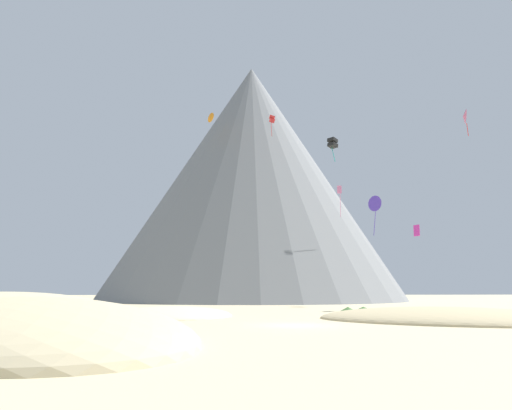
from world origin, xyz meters
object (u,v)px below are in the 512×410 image
bush_ridge_crest (348,311)px  kite_black_mid (333,143)px  kite_rainbow_mid (464,116)px  kite_yellow_low (193,241)px  kite_red_high (272,119)px  kite_indigo_mid (375,204)px  kite_magenta_low (417,230)px  kite_orange_high (210,117)px  rock_massif (250,181)px  bush_scatter_east (113,316)px  kite_pink_mid (340,194)px  bush_near_right (363,309)px  bush_far_left (456,313)px

bush_ridge_crest → kite_black_mid: 26.47m
kite_rainbow_mid → kite_yellow_low: (-36.24, 26.94, -13.91)m
kite_red_high → kite_indigo_mid: size_ratio=0.72×
kite_magenta_low → kite_black_mid: (-9.87, 1.84, 11.79)m
kite_magenta_low → kite_black_mid: bearing=-97.3°
kite_indigo_mid → kite_orange_high: size_ratio=2.89×
rock_massif → kite_rainbow_mid: 52.89m
bush_scatter_east → kite_yellow_low: kite_yellow_low is taller
kite_pink_mid → kite_rainbow_mid: bearing=-7.2°
kite_magenta_low → kite_yellow_low: bearing=-128.9°
rock_massif → bush_near_right: bearing=-82.0°
bush_ridge_crest → kite_orange_high: size_ratio=1.31×
kite_indigo_mid → bush_near_right: bearing=120.1°
kite_magenta_low → bush_near_right: bearing=-50.4°
bush_far_left → kite_yellow_low: bearing=114.0°
kite_yellow_low → kite_pink_mid: (25.56, -4.73, 8.11)m
bush_far_left → kite_red_high: kite_red_high is taller
bush_scatter_east → kite_pink_mid: bearing=55.0°
bush_scatter_east → kite_black_mid: bearing=44.1°
bush_near_right → bush_scatter_east: size_ratio=1.69×
bush_far_left → kite_magenta_low: 24.59m
bush_ridge_crest → kite_rainbow_mid: (20.71, 13.18, 24.31)m
bush_ridge_crest → kite_magenta_low: size_ratio=1.83×
bush_ridge_crest → rock_massif: rock_massif is taller
bush_near_right → rock_massif: bearing=98.0°
bush_ridge_crest → kite_rainbow_mid: bearing=32.5°
kite_pink_mid → kite_magenta_low: bearing=-23.9°
kite_magenta_low → kite_red_high: size_ratio=0.35×
kite_red_high → kite_black_mid: bearing=-167.6°
bush_scatter_east → kite_red_high: size_ratio=0.31×
kite_pink_mid → kite_orange_high: (-23.08, 10.41, 17.62)m
kite_yellow_low → kite_indigo_mid: size_ratio=0.82×
kite_orange_high → kite_rainbow_mid: bearing=11.0°
kite_rainbow_mid → kite_pink_mid: (-10.68, 22.21, -5.80)m
kite_pink_mid → rock_massif: bearing=176.4°
bush_near_right → kite_black_mid: bearing=90.8°
bush_scatter_east → kite_magenta_low: size_ratio=0.90×
bush_scatter_east → bush_far_left: bearing=-3.8°
kite_red_high → kite_orange_high: (-11.98, 4.38, 1.71)m
bush_scatter_east → kite_magenta_low: kite_magenta_low is taller
bush_near_right → kite_orange_high: bearing=113.2°
bush_scatter_east → bush_near_right: bearing=29.4°
kite_yellow_low → kite_pink_mid: 27.23m
bush_ridge_crest → kite_pink_mid: (10.03, 35.39, 18.51)m
bush_ridge_crest → kite_orange_high: 59.77m
kite_orange_high → kite_yellow_low: bearing=-58.6°
bush_far_left → kite_rainbow_mid: bearing=54.2°
bush_ridge_crest → kite_rainbow_mid: kite_rainbow_mid is taller
bush_ridge_crest → kite_pink_mid: size_ratio=0.48×
bush_scatter_east → kite_indigo_mid: bearing=43.7°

